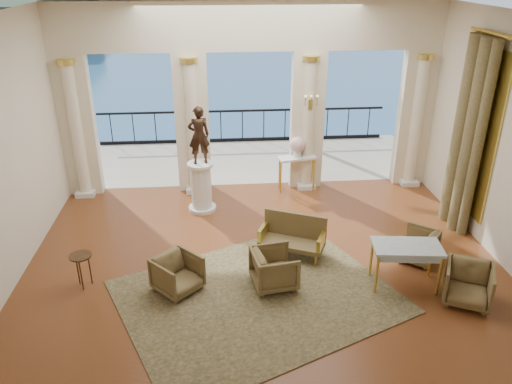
{
  "coord_description": "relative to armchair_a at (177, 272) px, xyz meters",
  "views": [
    {
      "loc": [
        -0.82,
        -7.84,
        5.28
      ],
      "look_at": [
        -0.13,
        0.6,
        1.34
      ],
      "focal_mm": 35.0,
      "sensor_mm": 36.0,
      "label": 1
    }
  ],
  "objects": [
    {
      "name": "floor",
      "position": [
        1.59,
        0.5,
        -0.36
      ],
      "size": [
        9.0,
        9.0,
        0.0
      ],
      "primitive_type": "plane",
      "color": "#4B210B",
      "rests_on": "ground"
    },
    {
      "name": "room_walls",
      "position": [
        1.59,
        -0.62,
        2.51
      ],
      "size": [
        9.0,
        9.0,
        9.0
      ],
      "color": "beige",
      "rests_on": "ground"
    },
    {
      "name": "arcade",
      "position": [
        1.59,
        4.32,
        2.22
      ],
      "size": [
        9.0,
        0.56,
        4.5
      ],
      "color": "beige",
      "rests_on": "ground"
    },
    {
      "name": "terrace",
      "position": [
        1.59,
        6.3,
        -0.41
      ],
      "size": [
        10.0,
        3.6,
        0.1
      ],
      "primitive_type": "cube",
      "color": "#A19A87",
      "rests_on": "ground"
    },
    {
      "name": "balustrade",
      "position": [
        1.59,
        7.9,
        0.05
      ],
      "size": [
        9.0,
        0.06,
        1.03
      ],
      "color": "black",
      "rests_on": "terrace"
    },
    {
      "name": "palm_tree",
      "position": [
        3.59,
        7.1,
        3.73
      ],
      "size": [
        2.0,
        2.0,
        4.5
      ],
      "color": "#4C3823",
      "rests_on": "terrace"
    },
    {
      "name": "headland",
      "position": [
        -28.41,
        70.5,
        -3.36
      ],
      "size": [
        22.0,
        18.0,
        6.0
      ],
      "primitive_type": "cube",
      "color": "black",
      "rests_on": "sea"
    },
    {
      "name": "sea",
      "position": [
        1.59,
        60.5,
        -6.36
      ],
      "size": [
        160.0,
        160.0,
        0.0
      ],
      "primitive_type": "plane",
      "color": "#206B9B",
      "rests_on": "ground"
    },
    {
      "name": "curtain",
      "position": [
        5.87,
        2.0,
        1.66
      ],
      "size": [
        0.33,
        1.4,
        4.09
      ],
      "color": "brown",
      "rests_on": "ground"
    },
    {
      "name": "window_frame",
      "position": [
        6.06,
        2.0,
        1.74
      ],
      "size": [
        0.04,
        1.6,
        3.4
      ],
      "primitive_type": "cube",
      "color": "gold",
      "rests_on": "room_walls"
    },
    {
      "name": "wall_sconce",
      "position": [
        2.99,
        4.0,
        1.86
      ],
      "size": [
        0.3,
        0.11,
        0.33
      ],
      "color": "gold",
      "rests_on": "arcade"
    },
    {
      "name": "rug",
      "position": [
        1.37,
        -0.32,
        -0.35
      ],
      "size": [
        5.46,
        4.97,
        0.02
      ],
      "primitive_type": "cube",
      "rotation": [
        0.0,
        0.0,
        0.42
      ],
      "color": "#292F18",
      "rests_on": "ground"
    },
    {
      "name": "armchair_a",
      "position": [
        0.0,
        0.0,
        0.0
      ],
      "size": [
        0.97,
        0.97,
        0.73
      ],
      "primitive_type": "imported",
      "rotation": [
        0.0,
        0.0,
        0.76
      ],
      "color": "#42371D",
      "rests_on": "ground"
    },
    {
      "name": "armchair_b",
      "position": [
        4.89,
        -0.72,
        0.02
      ],
      "size": [
        0.97,
        0.95,
        0.76
      ],
      "primitive_type": "imported",
      "rotation": [
        0.0,
        0.0,
        -0.46
      ],
      "color": "#42371D",
      "rests_on": "ground"
    },
    {
      "name": "armchair_c",
      "position": [
        4.53,
        0.61,
        -0.02
      ],
      "size": [
        0.9,
        0.91,
        0.69
      ],
      "primitive_type": "imported",
      "rotation": [
        0.0,
        0.0,
        -2.24
      ],
      "color": "#42371D",
      "rests_on": "ground"
    },
    {
      "name": "armchair_d",
      "position": [
        1.7,
        0.01,
        0.02
      ],
      "size": [
        0.8,
        0.84,
        0.76
      ],
      "primitive_type": "imported",
      "rotation": [
        0.0,
        0.0,
        1.74
      ],
      "color": "#42371D",
      "rests_on": "ground"
    },
    {
      "name": "settee",
      "position": [
        2.18,
        1.03,
        0.05
      ],
      "size": [
        1.36,
        1.0,
        0.83
      ],
      "rotation": [
        0.0,
        0.0,
        -0.43
      ],
      "color": "#42371D",
      "rests_on": "ground"
    },
    {
      "name": "game_table",
      "position": [
        3.99,
        -0.16,
        0.36
      ],
      "size": [
        1.24,
        0.78,
        0.81
      ],
      "rotation": [
        0.0,
        0.0,
        -0.12
      ],
      "color": "#96ABBC",
      "rests_on": "ground"
    },
    {
      "name": "pedestal",
      "position": [
        0.37,
        3.11,
        0.2
      ],
      "size": [
        0.64,
        0.64,
        1.17
      ],
      "color": "silver",
      "rests_on": "ground"
    },
    {
      "name": "statue",
      "position": [
        0.37,
        3.11,
        1.45
      ],
      "size": [
        0.53,
        0.4,
        1.3
      ],
      "primitive_type": "imported",
      "rotation": [
        0.0,
        0.0,
        3.34
      ],
      "color": "black",
      "rests_on": "pedestal"
    },
    {
      "name": "console_table",
      "position": [
        2.72,
        4.05,
        0.37
      ],
      "size": [
        0.99,
        0.56,
        0.89
      ],
      "rotation": [
        0.0,
        0.0,
        0.22
      ],
      "color": "silver",
      "rests_on": "ground"
    },
    {
      "name": "urn",
      "position": [
        2.72,
        4.05,
        0.81
      ],
      "size": [
        0.38,
        0.38,
        0.51
      ],
      "color": "white",
      "rests_on": "console_table"
    },
    {
      "name": "side_table",
      "position": [
        -1.67,
        0.26,
        0.18
      ],
      "size": [
        0.39,
        0.39,
        0.64
      ],
      "color": "black",
      "rests_on": "ground"
    }
  ]
}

